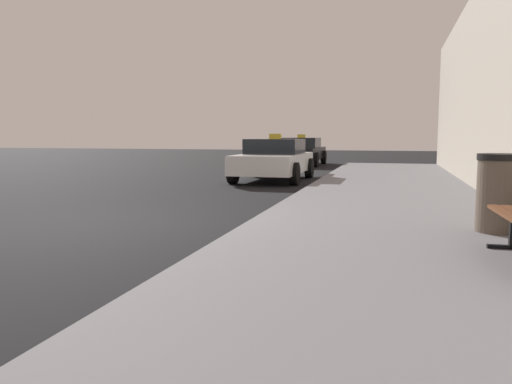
# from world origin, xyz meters

# --- Properties ---
(ground_plane) EXTENTS (80.00, 80.00, 0.00)m
(ground_plane) POSITION_xyz_m (0.00, 0.00, 0.00)
(ground_plane) COLOR black
(sidewalk) EXTENTS (4.00, 32.00, 0.15)m
(sidewalk) POSITION_xyz_m (4.00, 0.00, 0.07)
(sidewalk) COLOR slate
(sidewalk) RESTS_ON ground_plane
(trash_bin) EXTENTS (0.57, 0.57, 1.00)m
(trash_bin) POSITION_xyz_m (5.32, -0.07, 0.65)
(trash_bin) COLOR brown
(trash_bin) RESTS_ON sidewalk
(car_white) EXTENTS (2.01, 4.03, 1.43)m
(car_white) POSITION_xyz_m (0.49, 8.00, 0.65)
(car_white) COLOR white
(car_white) RESTS_ON ground_plane
(car_black) EXTENTS (2.03, 4.25, 1.43)m
(car_black) POSITION_xyz_m (-0.15, 16.24, 0.65)
(car_black) COLOR black
(car_black) RESTS_ON ground_plane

